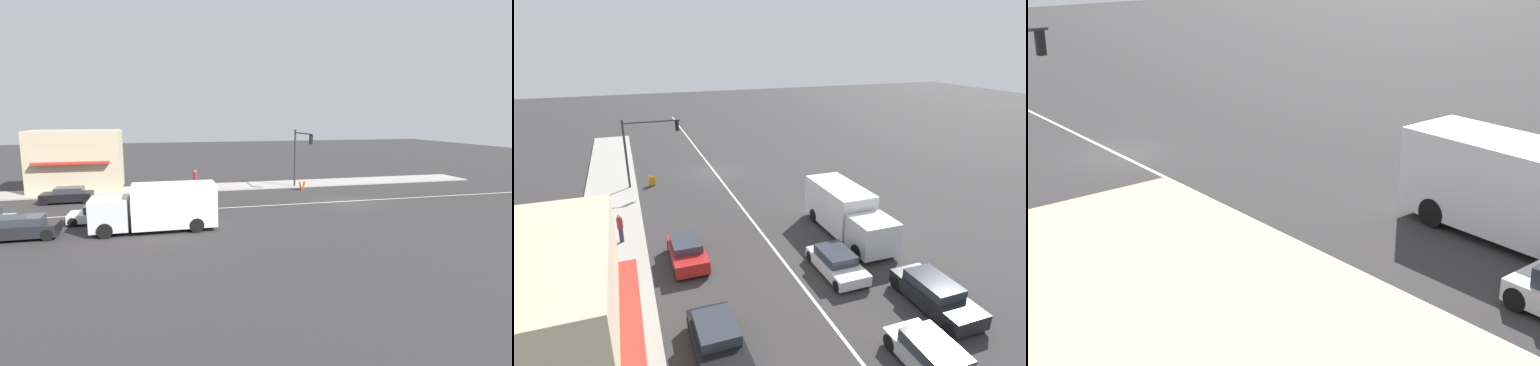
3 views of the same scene
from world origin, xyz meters
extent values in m
plane|color=#333030|center=(0.00, 18.00, 0.00)|extent=(160.00, 160.00, 0.00)
cube|color=#A8A399|center=(9.00, 18.50, 0.06)|extent=(4.00, 73.00, 0.12)
cube|color=beige|center=(0.00, 0.00, 0.00)|extent=(0.16, 60.00, 0.01)
cube|color=#C6B793|center=(10.59, 22.60, 2.92)|extent=(4.54, 8.05, 5.59)
cube|color=red|center=(7.97, 22.60, 2.92)|extent=(0.70, 6.44, 0.20)
cylinder|color=#333338|center=(7.55, 1.92, 2.92)|extent=(0.18, 0.18, 5.60)
cylinder|color=#333338|center=(5.30, 1.92, 5.42)|extent=(4.50, 0.12, 0.12)
cube|color=black|center=(3.35, 1.92, 4.97)|extent=(0.28, 0.24, 0.84)
sphere|color=red|center=(3.35, 1.79, 5.24)|extent=(0.18, 0.18, 0.18)
sphere|color=gold|center=(3.35, 1.79, 4.97)|extent=(0.18, 0.18, 0.18)
sphere|color=green|center=(3.35, 1.79, 4.70)|extent=(0.18, 0.18, 0.18)
cylinder|color=#282D42|center=(8.35, 11.71, 0.56)|extent=(0.26, 0.26, 0.88)
cylinder|color=maroon|center=(8.35, 11.71, 1.34)|extent=(0.34, 0.34, 0.67)
sphere|color=tan|center=(8.35, 11.71, 1.78)|extent=(0.22, 0.22, 0.22)
cube|color=orange|center=(5.74, 1.64, 0.43)|extent=(0.45, 0.21, 0.84)
cube|color=orange|center=(5.74, 1.96, 0.43)|extent=(0.45, 0.21, 0.84)
cube|color=silver|center=(-5.00, 18.05, 1.22)|extent=(2.28, 2.20, 1.90)
cube|color=white|center=(-5.00, 14.20, 1.57)|extent=(2.40, 5.10, 2.60)
cylinder|color=black|center=(-6.08, 18.25, 0.45)|extent=(0.28, 0.90, 0.90)
cylinder|color=black|center=(-3.92, 18.25, 0.45)|extent=(0.28, 0.90, 0.90)
cylinder|color=black|center=(-6.08, 12.95, 0.45)|extent=(0.28, 0.90, 0.90)
cylinder|color=black|center=(-3.92, 12.95, 0.45)|extent=(0.28, 0.90, 0.90)
cube|color=#AD1E1E|center=(5.00, 15.28, 0.54)|extent=(1.78, 3.84, 0.70)
cube|color=#2D333D|center=(5.00, 15.09, 1.10)|extent=(1.51, 2.11, 0.41)
cylinder|color=black|center=(4.21, 16.74, 0.35)|extent=(0.22, 0.71, 0.71)
cylinder|color=black|center=(5.79, 16.74, 0.35)|extent=(0.22, 0.71, 0.71)
cylinder|color=black|center=(4.21, 13.82, 0.35)|extent=(0.22, 0.71, 0.71)
cylinder|color=black|center=(5.79, 13.82, 0.35)|extent=(0.22, 0.71, 0.71)
cube|color=black|center=(5.00, 22.48, 0.50)|extent=(1.81, 3.90, 0.64)
cube|color=#2D333D|center=(5.00, 22.28, 1.04)|extent=(1.54, 2.14, 0.44)
cylinder|color=black|center=(4.20, 20.94, 0.32)|extent=(0.22, 0.64, 0.64)
cylinder|color=black|center=(5.80, 20.94, 0.32)|extent=(0.22, 0.64, 0.64)
cube|color=silver|center=(-2.20, 19.05, 0.44)|extent=(1.80, 3.82, 0.55)
cube|color=#2D333D|center=(-2.20, 18.86, 0.96)|extent=(1.53, 2.10, 0.48)
cylinder|color=black|center=(-3.00, 20.56, 0.30)|extent=(0.22, 0.61, 0.61)
cylinder|color=black|center=(-1.40, 20.56, 0.30)|extent=(0.22, 0.61, 0.61)
cylinder|color=black|center=(-3.00, 17.53, 0.30)|extent=(0.22, 0.61, 0.61)
cylinder|color=black|center=(-1.40, 17.53, 0.30)|extent=(0.22, 0.61, 0.61)
cube|color=#B7BABF|center=(-2.20, 26.39, 0.47)|extent=(1.74, 4.24, 0.56)
cube|color=#2D333D|center=(-2.20, 26.18, 1.00)|extent=(1.48, 2.33, 0.50)
cylinder|color=black|center=(-2.97, 24.71, 0.34)|extent=(0.22, 0.68, 0.68)
cylinder|color=black|center=(-1.43, 24.71, 0.34)|extent=(0.22, 0.68, 0.68)
cube|color=black|center=(-5.00, 23.16, 0.54)|extent=(1.78, 4.48, 0.69)
cube|color=#2D333D|center=(-5.00, 22.93, 1.10)|extent=(1.51, 2.46, 0.44)
cylinder|color=black|center=(-5.79, 24.94, 0.35)|extent=(0.22, 0.70, 0.70)
cylinder|color=black|center=(-4.21, 24.94, 0.35)|extent=(0.22, 0.70, 0.70)
cylinder|color=black|center=(-5.79, 21.37, 0.35)|extent=(0.22, 0.70, 0.70)
cylinder|color=black|center=(-4.21, 21.37, 0.35)|extent=(0.22, 0.70, 0.70)
camera|label=1|loc=(-29.80, 15.03, 7.02)|focal=28.00mm
camera|label=2|loc=(7.45, 34.95, 11.59)|focal=28.00mm
camera|label=3|loc=(12.25, 25.55, 8.40)|focal=50.00mm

